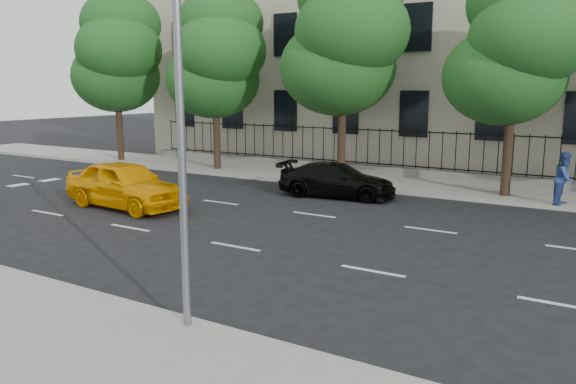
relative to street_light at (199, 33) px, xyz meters
The scene contains 14 objects.
ground 5.99m from the street_light, 144.73° to the left, with size 120.00×120.00×0.00m, color black.
near_sidewalk 6.08m from the street_light, 138.24° to the right, with size 60.00×4.00×0.15m, color gray.
far_sidewalk 16.75m from the street_light, 99.01° to the left, with size 60.00×4.00×0.15m, color gray.
lane_markings 8.67m from the street_light, 110.98° to the left, with size 49.60×4.62×0.01m, color silver, non-canonical shape.
crosswalk 18.42m from the street_light, 158.90° to the left, with size 0.50×12.10×0.01m, color silver, non-canonical shape.
iron_fence 18.21m from the street_light, 98.14° to the left, with size 30.00×0.50×2.20m.
street_light is the anchor object (origin of this frame).
tree_a 23.89m from the street_light, 140.66° to the left, with size 5.71×5.31×9.39m.
tree_b 18.99m from the street_light, 127.15° to the left, with size 5.53×5.12×8.97m.
tree_c 15.82m from the street_light, 106.43° to the left, with size 5.89×5.50×9.80m.
tree_d 15.36m from the street_light, 80.48° to the left, with size 5.34×4.94×8.84m.
yellow_taxi 11.67m from the street_light, 144.47° to the left, with size 2.00×4.97×1.69m, color #F29D00.
black_sedan 13.25m from the street_light, 105.16° to the left, with size 1.88×4.62×1.34m, color black.
pedestrian_far 15.49m from the street_light, 72.11° to the left, with size 0.91×0.71×1.88m, color navy.
Camera 1 is at (8.81, -9.34, 4.26)m, focal length 35.00 mm.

